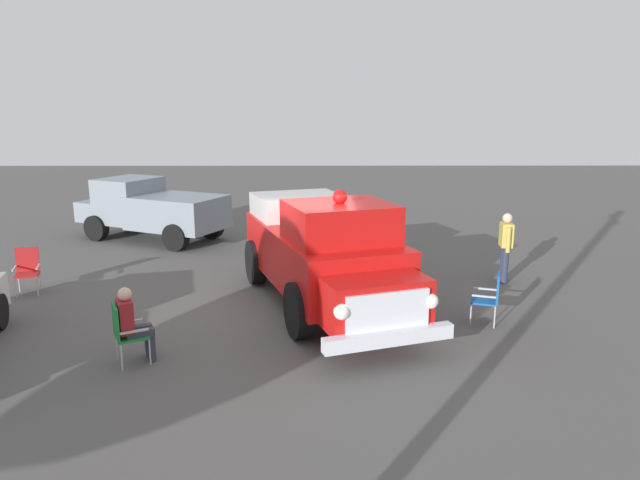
# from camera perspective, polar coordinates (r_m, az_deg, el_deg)

# --- Properties ---
(ground_plane) EXTENTS (60.00, 60.00, 0.00)m
(ground_plane) POSITION_cam_1_polar(r_m,az_deg,el_deg) (12.01, -2.76, -6.95)
(ground_plane) COLOR #514F4C
(vintage_fire_truck) EXTENTS (6.33, 4.01, 2.59)m
(vintage_fire_truck) POSITION_cam_1_polar(r_m,az_deg,el_deg) (11.97, 0.36, -1.01)
(vintage_fire_truck) COLOR black
(vintage_fire_truck) RESTS_ON ground
(parked_pickup) EXTENTS (3.69, 5.11, 1.90)m
(parked_pickup) POSITION_cam_1_polar(r_m,az_deg,el_deg) (18.87, -16.29, 3.01)
(parked_pickup) COLOR black
(parked_pickup) RESTS_ON ground
(lawn_chair_near_truck) EXTENTS (0.66, 0.66, 1.02)m
(lawn_chair_near_truck) POSITION_cam_1_polar(r_m,az_deg,el_deg) (9.95, -18.76, -8.36)
(lawn_chair_near_truck) COLOR #B7BABF
(lawn_chair_near_truck) RESTS_ON ground
(lawn_chair_by_car) EXTENTS (0.63, 0.62, 1.02)m
(lawn_chair_by_car) POSITION_cam_1_polar(r_m,az_deg,el_deg) (11.57, 16.50, -5.19)
(lawn_chair_by_car) COLOR #B7BABF
(lawn_chair_by_car) RESTS_ON ground
(lawn_chair_spare) EXTENTS (0.62, 0.62, 1.02)m
(lawn_chair_spare) POSITION_cam_1_polar(r_m,az_deg,el_deg) (14.51, -26.91, -2.42)
(lawn_chair_spare) COLOR #B7BABF
(lawn_chair_spare) RESTS_ON ground
(spectator_seated) EXTENTS (0.57, 0.64, 1.29)m
(spectator_seated) POSITION_cam_1_polar(r_m,az_deg,el_deg) (9.93, -18.05, -7.68)
(spectator_seated) COLOR #383842
(spectator_seated) RESTS_ON ground
(spectator_standing) EXTENTS (0.65, 0.31, 1.68)m
(spectator_standing) POSITION_cam_1_polar(r_m,az_deg,el_deg) (14.31, 17.85, -0.28)
(spectator_standing) COLOR #2D334C
(spectator_standing) RESTS_ON ground
(traffic_cone) EXTENTS (0.40, 0.40, 0.64)m
(traffic_cone) POSITION_cam_1_polar(r_m,az_deg,el_deg) (16.24, 0.02, -0.48)
(traffic_cone) COLOR orange
(traffic_cone) RESTS_ON ground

